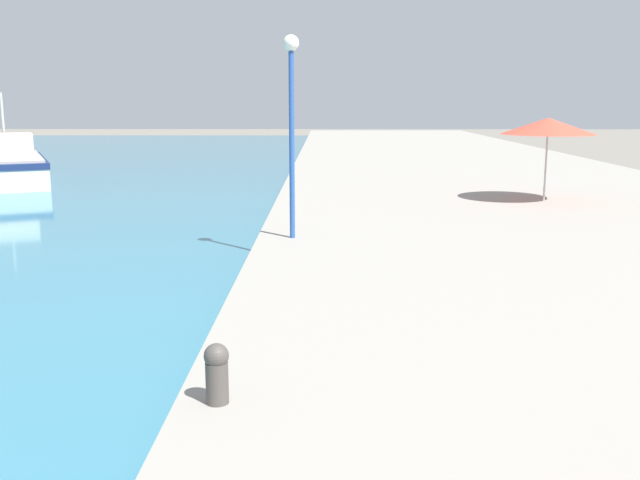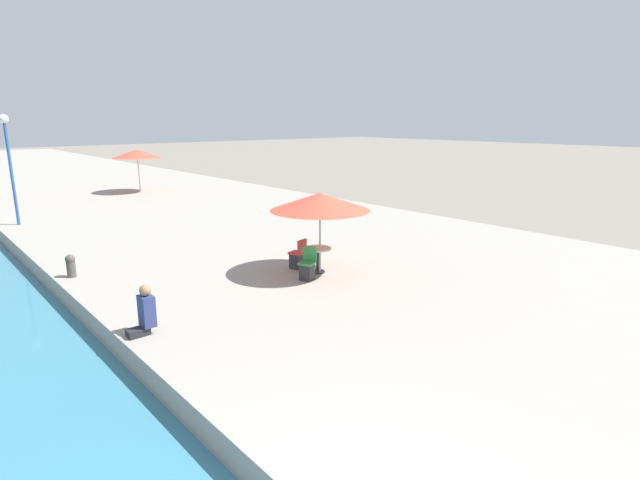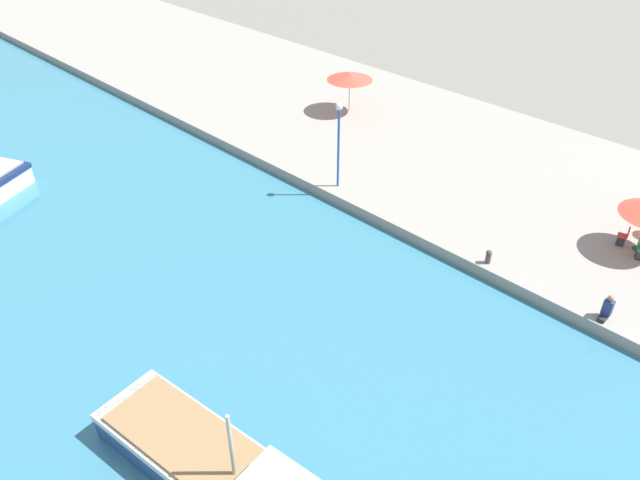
{
  "view_description": "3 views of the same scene",
  "coord_description": "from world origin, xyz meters",
  "views": [
    {
      "loc": [
        1.6,
        5.19,
        3.7
      ],
      "look_at": [
        1.5,
        17.07,
        1.37
      ],
      "focal_mm": 40.0,
      "sensor_mm": 36.0,
      "label": 1
    },
    {
      "loc": [
        -3.04,
        -2.65,
        4.94
      ],
      "look_at": [
        6.02,
        7.85,
        1.57
      ],
      "focal_mm": 28.0,
      "sensor_mm": 36.0,
      "label": 2
    },
    {
      "loc": [
        -20.07,
        2.27,
        16.74
      ],
      "look_at": [
        -4.0,
        18.0,
        1.17
      ],
      "focal_mm": 35.0,
      "sensor_mm": 36.0,
      "label": 3
    }
  ],
  "objects": [
    {
      "name": "quay_promenade",
      "position": [
        8.0,
        37.0,
        0.29
      ],
      "size": [
        16.0,
        90.0,
        0.57
      ],
      "color": "gray",
      "rests_on": "ground_plane"
    },
    {
      "name": "cafe_umbrella_white",
      "position": [
        8.5,
        27.6,
        2.92
      ],
      "size": [
        2.91,
        2.91,
        2.61
      ],
      "color": "#B7B7B7",
      "rests_on": "quay_promenade"
    },
    {
      "name": "fishing_boat_mid",
      "position": [
        -12.6,
        36.73,
        0.83
      ],
      "size": [
        6.01,
        8.09,
        4.01
      ],
      "rotation": [
        0.0,
        0.0,
        0.44
      ],
      "color": "silver",
      "rests_on": "water_basin"
    },
    {
      "name": "mooring_bollard",
      "position": [
        0.46,
        12.21,
        0.92
      ],
      "size": [
        0.26,
        0.26,
        0.65
      ],
      "color": "#4C4742",
      "rests_on": "quay_promenade"
    },
    {
      "name": "lamppost",
      "position": [
        0.82,
        21.43,
        3.67
      ],
      "size": [
        0.36,
        0.36,
        4.56
      ],
      "color": "#28519E",
      "rests_on": "quay_promenade"
    }
  ]
}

